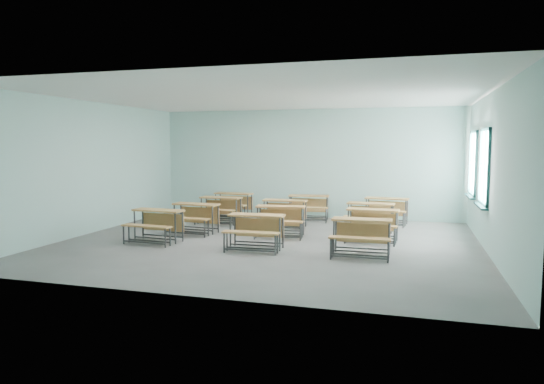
{
  "coord_description": "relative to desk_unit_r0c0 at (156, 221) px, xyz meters",
  "views": [
    {
      "loc": [
        3.02,
        -10.14,
        2.15
      ],
      "look_at": [
        -0.27,
        1.2,
        1.0
      ],
      "focal_mm": 32.0,
      "sensor_mm": 36.0,
      "label": 1
    }
  ],
  "objects": [
    {
      "name": "desk_unit_r2c0",
      "position": [
        0.36,
        2.81,
        0.0
      ],
      "size": [
        1.18,
        0.82,
        0.72
      ],
      "rotation": [
        0.0,
        0.0,
        -0.05
      ],
      "color": "#AE783F",
      "rests_on": "ground"
    },
    {
      "name": "desk_unit_r1c2",
      "position": [
        4.6,
        1.41,
        0.0
      ],
      "size": [
        1.19,
        0.83,
        0.72
      ],
      "rotation": [
        0.0,
        0.0,
        -0.05
      ],
      "color": "#AE783F",
      "rests_on": "ground"
    },
    {
      "name": "desk_unit_r3c2",
      "position": [
        4.77,
        3.87,
        0.0
      ],
      "size": [
        1.23,
        0.9,
        0.72
      ],
      "rotation": [
        0.0,
        0.0,
        -0.12
      ],
      "color": "#AE783F",
      "rests_on": "ground"
    },
    {
      "name": "room",
      "position": [
        2.49,
        0.71,
        1.12
      ],
      "size": [
        9.04,
        8.04,
        3.24
      ],
      "color": "slate",
      "rests_on": "ground"
    },
    {
      "name": "desk_unit_r2c2",
      "position": [
        4.45,
        2.58,
        0.0
      ],
      "size": [
        1.21,
        0.87,
        0.72
      ],
      "rotation": [
        0.0,
        0.0,
        -0.09
      ],
      "color": "#AE783F",
      "rests_on": "ground"
    },
    {
      "name": "desk_unit_r3c0",
      "position": [
        0.29,
        3.97,
        0.0
      ],
      "size": [
        1.21,
        0.86,
        0.72
      ],
      "rotation": [
        0.0,
        0.0,
        -0.08
      ],
      "color": "#AE783F",
      "rests_on": "ground"
    },
    {
      "name": "desk_unit_r0c1",
      "position": [
        2.35,
        -0.1,
        0.0
      ],
      "size": [
        1.18,
        0.82,
        0.72
      ],
      "rotation": [
        0.0,
        0.0,
        0.04
      ],
      "color": "#AE783F",
      "rests_on": "ground"
    },
    {
      "name": "desk_unit_r3c1",
      "position": [
        2.61,
        3.97,
        0.0
      ],
      "size": [
        1.23,
        0.9,
        0.72
      ],
      "rotation": [
        0.0,
        0.0,
        0.12
      ],
      "color": "#AE783F",
      "rests_on": "ground"
    },
    {
      "name": "desk_unit_r1c1",
      "position": [
        2.47,
        1.39,
        0.0
      ],
      "size": [
        1.23,
        0.9,
        0.72
      ],
      "rotation": [
        0.0,
        0.0,
        0.12
      ],
      "color": "#AE783F",
      "rests_on": "ground"
    },
    {
      "name": "desk_unit_r0c0",
      "position": [
        0.0,
        0.0,
        0.0
      ],
      "size": [
        1.2,
        0.85,
        0.72
      ],
      "rotation": [
        0.0,
        0.0,
        -0.07
      ],
      "color": "#AE783F",
      "rests_on": "ground"
    },
    {
      "name": "desk_unit_r2c1",
      "position": [
        2.24,
        2.65,
        0.0
      ],
      "size": [
        1.16,
        0.79,
        0.72
      ],
      "rotation": [
        0.0,
        0.0,
        0.02
      ],
      "color": "#AE783F",
      "rests_on": "ground"
    },
    {
      "name": "desk_unit_r0c2",
      "position": [
        4.51,
        -0.12,
        0.0
      ],
      "size": [
        1.16,
        0.78,
        0.72
      ],
      "rotation": [
        0.0,
        0.0,
        0.01
      ],
      "color": "#AE783F",
      "rests_on": "ground"
    },
    {
      "name": "desk_unit_r1c0",
      "position": [
        0.34,
        1.25,
        0.0
      ],
      "size": [
        1.2,
        0.86,
        0.72
      ],
      "rotation": [
        0.0,
        0.0,
        -0.08
      ],
      "color": "#AE783F",
      "rests_on": "ground"
    }
  ]
}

